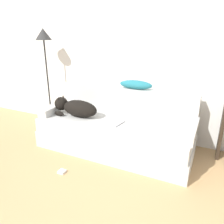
# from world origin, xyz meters

# --- Properties ---
(wall_back) EXTENTS (7.90, 0.06, 2.70)m
(wall_back) POSITION_xyz_m (0.00, 2.29, 1.35)
(wall_back) COLOR white
(wall_back) RESTS_ON ground_plane
(couch) EXTENTS (2.05, 0.88, 0.42)m
(couch) POSITION_xyz_m (-0.22, 1.70, 0.21)
(couch) COLOR silver
(couch) RESTS_ON ground_plane
(couch_backrest) EXTENTS (2.01, 0.15, 0.36)m
(couch_backrest) POSITION_xyz_m (-0.22, 2.07, 0.60)
(couch_backrest) COLOR silver
(couch_backrest) RESTS_ON couch
(couch_arm_left) EXTENTS (0.15, 0.69, 0.10)m
(couch_arm_left) POSITION_xyz_m (-1.17, 1.69, 0.47)
(couch_arm_left) COLOR silver
(couch_arm_left) RESTS_ON couch
(couch_arm_right) EXTENTS (0.15, 0.69, 0.10)m
(couch_arm_right) POSITION_xyz_m (0.73, 1.69, 0.47)
(couch_arm_right) COLOR silver
(couch_arm_right) RESTS_ON couch
(dog) EXTENTS (0.67, 0.24, 0.26)m
(dog) POSITION_xyz_m (-0.79, 1.61, 0.54)
(dog) COLOR black
(dog) RESTS_ON couch
(laptop) EXTENTS (0.33, 0.27, 0.02)m
(laptop) POSITION_xyz_m (-0.24, 1.62, 0.43)
(laptop) COLOR #B7B7BC
(laptop) RESTS_ON couch
(throw_pillow) EXTENTS (0.47, 0.16, 0.12)m
(throw_pillow) POSITION_xyz_m (-0.08, 2.07, 0.84)
(throw_pillow) COLOR teal
(throw_pillow) RESTS_ON couch_backrest
(floor_lamp) EXTENTS (0.25, 0.25, 1.59)m
(floor_lamp) POSITION_xyz_m (-1.56, 1.97, 1.33)
(floor_lamp) COLOR #232326
(floor_lamp) RESTS_ON ground_plane
(power_adapter) EXTENTS (0.08, 0.08, 0.03)m
(power_adapter) POSITION_xyz_m (-0.53, 0.91, 0.01)
(power_adapter) COLOR silver
(power_adapter) RESTS_ON ground_plane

